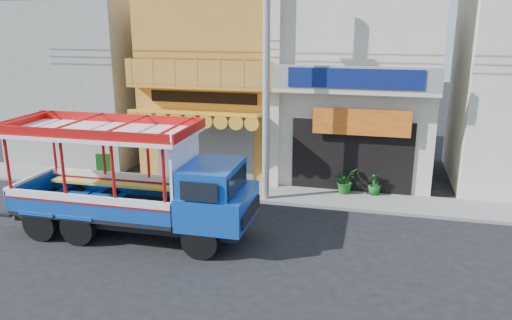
% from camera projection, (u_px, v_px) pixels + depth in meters
% --- Properties ---
extents(ground, '(90.00, 90.00, 0.00)m').
position_uv_depth(ground, '(273.00, 240.00, 15.41)').
color(ground, black).
rests_on(ground, ground).
extents(sidewalk, '(30.00, 2.00, 0.12)m').
position_uv_depth(sidewalk, '(295.00, 196.00, 19.13)').
color(sidewalk, slate).
rests_on(sidewalk, ground).
extents(shophouse_left, '(6.00, 7.50, 8.24)m').
position_uv_depth(shophouse_left, '(225.00, 76.00, 22.69)').
color(shophouse_left, '#C5822B').
rests_on(shophouse_left, ground).
extents(shophouse_right, '(6.00, 6.75, 8.24)m').
position_uv_depth(shophouse_right, '(359.00, 80.00, 21.26)').
color(shophouse_right, beige).
rests_on(shophouse_right, ground).
extents(party_pilaster, '(0.35, 0.30, 8.00)m').
position_uv_depth(party_pilaster, '(275.00, 89.00, 19.10)').
color(party_pilaster, beige).
rests_on(party_pilaster, ground).
extents(filler_building_left, '(6.00, 6.00, 7.60)m').
position_uv_depth(filler_building_left, '(90.00, 78.00, 24.47)').
color(filler_building_left, gray).
rests_on(filler_building_left, ground).
extents(utility_pole, '(28.00, 0.26, 9.00)m').
position_uv_depth(utility_pole, '(270.00, 65.00, 17.34)').
color(utility_pole, gray).
rests_on(utility_pole, ground).
extents(songthaew_truck, '(7.78, 2.70, 3.62)m').
position_uv_depth(songthaew_truck, '(147.00, 184.00, 15.17)').
color(songthaew_truck, black).
rests_on(songthaew_truck, ground).
extents(green_sign, '(0.65, 0.39, 0.99)m').
position_uv_depth(green_sign, '(104.00, 167.00, 21.18)').
color(green_sign, black).
rests_on(green_sign, sidewalk).
extents(potted_plant_a, '(1.07, 1.12, 0.96)m').
position_uv_depth(potted_plant_a, '(345.00, 181.00, 19.15)').
color(potted_plant_a, '#185619').
rests_on(potted_plant_a, sidewalk).
extents(potted_plant_c, '(0.67, 0.67, 0.85)m').
position_uv_depth(potted_plant_c, '(375.00, 184.00, 18.95)').
color(potted_plant_c, '#185619').
rests_on(potted_plant_c, sidewalk).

